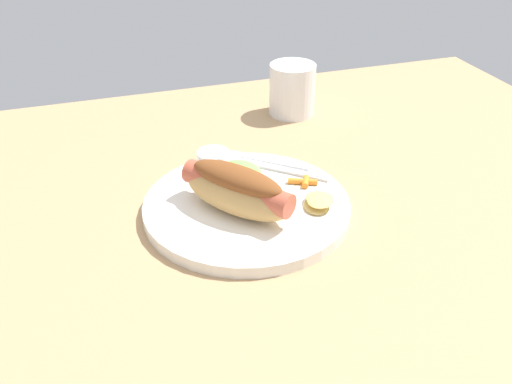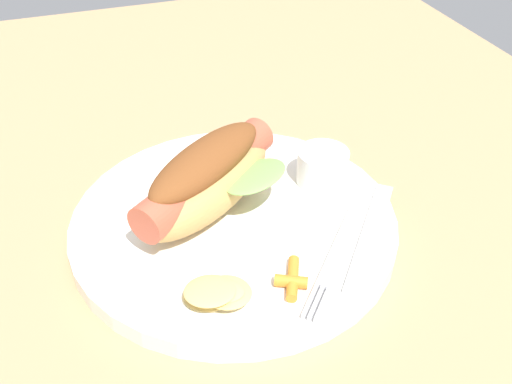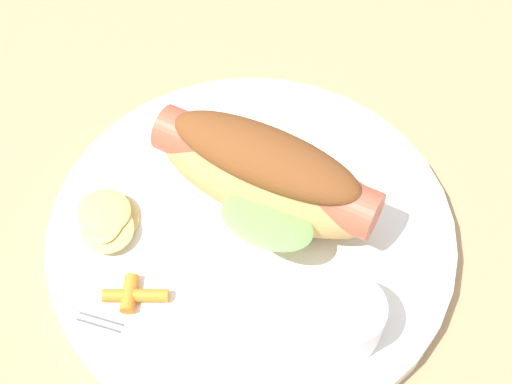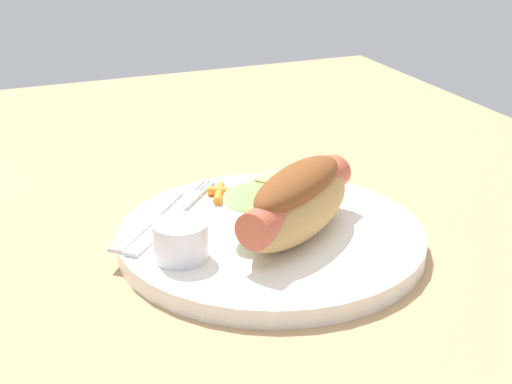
{
  "view_description": "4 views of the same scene",
  "coord_description": "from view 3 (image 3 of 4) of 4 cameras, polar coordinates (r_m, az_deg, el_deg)",
  "views": [
    {
      "loc": [
        21.52,
        58.27,
        41.35
      ],
      "look_at": [
        3.01,
        1.92,
        4.08
      ],
      "focal_mm": 39.21,
      "sensor_mm": 36.0,
      "label": 1
    },
    {
      "loc": [
        -32.82,
        10.75,
        33.12
      ],
      "look_at": [
        2.88,
        -1.68,
        4.28
      ],
      "focal_mm": 41.71,
      "sensor_mm": 36.0,
      "label": 2
    },
    {
      "loc": [
        -6.43,
        -23.04,
        42.23
      ],
      "look_at": [
        4.16,
        0.32,
        5.0
      ],
      "focal_mm": 50.77,
      "sensor_mm": 36.0,
      "label": 3
    },
    {
      "loc": [
        59.14,
        -24.17,
        30.68
      ],
      "look_at": [
        3.63,
        -1.44,
        5.42
      ],
      "focal_mm": 53.59,
      "sensor_mm": 36.0,
      "label": 4
    }
  ],
  "objects": [
    {
      "name": "plate",
      "position": [
        0.49,
        -0.53,
        -3.02
      ],
      "size": [
        26.98,
        26.98,
        1.6
      ],
      "primitive_type": "cylinder",
      "color": "white",
      "rests_on": "ground_plane"
    },
    {
      "name": "carrot_garnish",
      "position": [
        0.46,
        -9.67,
        -7.98
      ],
      "size": [
        4.01,
        2.74,
        0.9
      ],
      "color": "orange",
      "rests_on": "plate"
    },
    {
      "name": "ground_plane",
      "position": [
        0.49,
        -4.27,
        -5.82
      ],
      "size": [
        120.0,
        90.0,
        1.8
      ],
      "primitive_type": "cube",
      "color": "tan"
    },
    {
      "name": "chips_pile",
      "position": [
        0.48,
        -11.55,
        -2.09
      ],
      "size": [
        5.01,
        5.88,
        1.72
      ],
      "color": "#DDBF6B",
      "rests_on": "plate"
    },
    {
      "name": "sauce_ramekin",
      "position": [
        0.43,
        7.08,
        -9.84
      ],
      "size": [
        4.52,
        4.52,
        3.15
      ],
      "primitive_type": "cylinder",
      "color": "white",
      "rests_on": "plate"
    },
    {
      "name": "fork",
      "position": [
        0.44,
        -3.39,
        -12.81
      ],
      "size": [
        13.64,
        12.21,
        0.4
      ],
      "rotation": [
        0.0,
        0.0,
        2.42
      ],
      "color": "silver",
      "rests_on": "plate"
    },
    {
      "name": "hot_dog",
      "position": [
        0.46,
        0.72,
        1.52
      ],
      "size": [
        13.85,
        15.64,
        6.23
      ],
      "rotation": [
        0.0,
        0.0,
        2.22
      ],
      "color": "tan",
      "rests_on": "plate"
    }
  ]
}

